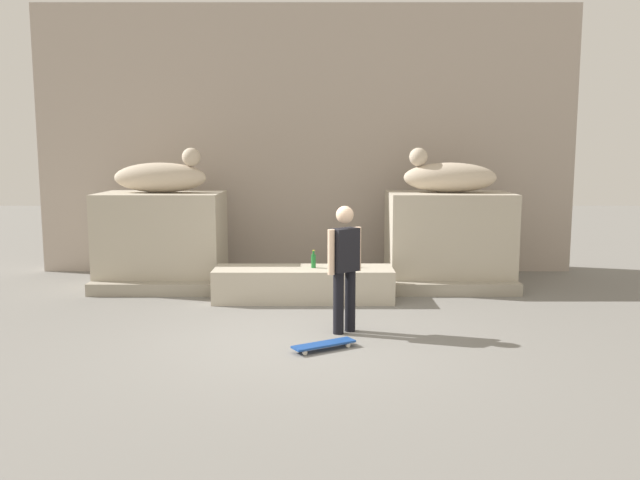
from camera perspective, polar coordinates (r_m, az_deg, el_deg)
The scene contains 12 objects.
ground_plane at distance 8.43m, azimuth -1.62°, elevation -8.57°, with size 40.00×40.00×0.00m, color slate.
facade_wall at distance 13.02m, azimuth -0.98°, elevation 8.63°, with size 10.37×0.60×5.12m, color #AE9F92.
pedestal_left at distance 11.86m, azimuth -13.38°, elevation 0.08°, with size 2.12×1.37×1.64m, color #B7AD99.
pedestal_right at distance 11.75m, azimuth 11.27°, elevation 0.07°, with size 2.12×1.37×1.64m, color #B7AD99.
statue_reclining_left at distance 11.76m, azimuth -13.38°, elevation 5.42°, with size 1.61×0.58×0.78m.
statue_reclining_right at distance 11.65m, azimuth 11.23°, elevation 5.46°, with size 1.64×0.68×0.78m.
ledge_block at distance 10.45m, azimuth -1.26°, elevation -3.86°, with size 2.84×0.81×0.52m, color #B7AD99.
skater at distance 8.51m, azimuth 2.32°, elevation -2.04°, with size 0.44×0.38×1.67m.
skateboard at distance 7.96m, azimuth 0.50°, elevation -9.07°, with size 0.79×0.58×0.08m.
bottle_green at distance 10.39m, azimuth -0.40°, elevation -1.80°, with size 0.07×0.07×0.28m.
bottle_blue at distance 10.49m, azimuth 2.07°, elevation -1.63°, with size 0.07×0.07×0.32m.
stair_step at distance 10.96m, azimuth -1.19°, elevation -4.16°, with size 7.16×0.50×0.20m, color gray.
Camera 1 is at (0.26, -8.08, 2.38)m, focal length 36.78 mm.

